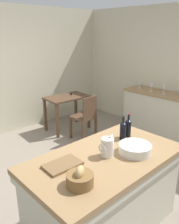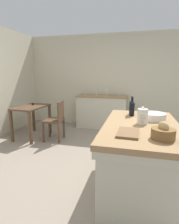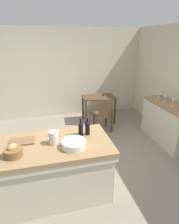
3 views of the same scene
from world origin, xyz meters
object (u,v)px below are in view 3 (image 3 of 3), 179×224
wine_glass_middle (165,98)px  pitcher (54,137)px  wine_glass_left (173,101)px  side_cabinet (167,123)px  wine_glass_right (159,94)px  wooden_chair (104,114)px  cutting_board (22,141)px  wine_bottle_amber (81,129)px  bread_basket (13,152)px  wine_bottle_dark (88,128)px  wash_bowl (74,144)px  writing_desk (99,101)px  island_table (55,167)px

wine_glass_middle → pitcher: bearing=-155.9°
pitcher → wine_glass_left: (2.56, 0.85, 0.06)m
side_cabinet → wine_glass_right: size_ratio=9.13×
wooden_chair → cutting_board: (-1.79, -1.67, 0.40)m
wine_bottle_amber → bread_basket: bearing=-161.3°
bread_basket → wine_glass_middle: (3.08, 1.32, 0.08)m
wine_bottle_dark → wine_bottle_amber: 0.11m
wine_glass_left → wine_glass_middle: wine_glass_left is taller
pitcher → wine_glass_middle: size_ratio=1.40×
wash_bowl → side_cabinet: bearing=26.1°
wash_bowl → wine_glass_right: (2.38, 1.62, 0.09)m
wooden_chair → wine_bottle_amber: (-0.94, -1.68, 0.51)m
pitcher → wash_bowl: 0.30m
wine_glass_right → wine_bottle_dark: bearing=-147.9°
wash_bowl → bread_basket: 0.77m
wine_bottle_dark → writing_desk: bearing=69.2°
island_table → cutting_board: (-0.43, 0.15, 0.42)m
island_table → wine_bottle_dark: size_ratio=5.74×
pitcher → wine_bottle_amber: size_ratio=0.81×
pitcher → wine_bottle_dark: (0.52, 0.15, 0.02)m
side_cabinet → wine_glass_middle: (-0.05, 0.15, 0.57)m
wine_bottle_amber → wine_glass_left: (2.14, 0.71, 0.04)m
pitcher → wine_glass_middle: bearing=24.1°
wooden_chair → wine_glass_middle: size_ratio=5.45×
side_cabinet → bread_basket: (-3.12, -1.17, 0.49)m
island_table → wooden_chair: 2.27m
island_table → wine_glass_middle: size_ratio=9.91×
wine_glass_left → bread_basket: bearing=-161.5°
side_cabinet → bread_basket: bread_basket is taller
wine_glass_left → wine_glass_right: wine_glass_left is taller
wine_bottle_dark → wine_bottle_amber: bearing=-174.4°
cutting_board → wine_bottle_amber: bearing=-1.2°
bread_basket → side_cabinet: bearing=20.6°
wash_bowl → island_table: bearing=149.6°
side_cabinet → wine_glass_left: size_ratio=7.64×
wooden_chair → island_table: bearing=-126.9°
cutting_board → wine_bottle_dark: wine_bottle_dark is taller
wine_glass_left → wine_glass_right: 0.62m
writing_desk → wine_glass_right: bearing=-39.3°
island_table → wooden_chair: size_ratio=1.82×
cutting_board → wine_bottle_dark: 0.97m
writing_desk → bread_basket: size_ratio=4.10×
side_cabinet → pitcher: 2.84m
pitcher → wine_bottle_dark: size_ratio=0.81×
writing_desk → wooden_chair: wooden_chair is taller
wash_bowl → wine_bottle_amber: wine_bottle_amber is taller
writing_desk → wooden_chair: 0.67m
wine_glass_right → side_cabinet: bearing=-92.8°
island_table → wine_bottle_amber: bearing=17.0°
wooden_chair → side_cabinet: bearing=-33.2°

